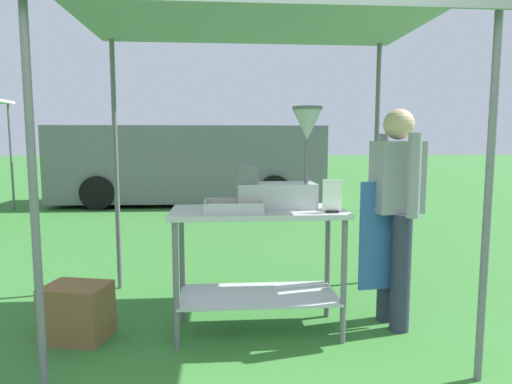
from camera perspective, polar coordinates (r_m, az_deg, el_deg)
name	(u,v)px	position (r m, az deg, el deg)	size (l,w,h in m)	color
ground_plane	(227,220)	(7.93, -3.65, -3.53)	(70.00, 70.00, 0.00)	#33702D
stall_canopy	(257,18)	(3.35, 0.14, 21.17)	(2.64, 2.03, 2.33)	slate
donut_cart	(258,243)	(3.22, 0.28, -6.55)	(1.22, 0.57, 0.90)	#B7B7BC
donut_tray	(235,208)	(3.11, -2.70, -1.98)	(0.40, 0.32, 0.07)	#B7B7BC
donut_fryer	(281,176)	(3.24, 3.23, 2.00)	(0.61, 0.28, 0.73)	#B7B7BC
menu_sign	(332,199)	(3.07, 9.64, -0.82)	(0.13, 0.05, 0.23)	black
vendor	(395,206)	(3.45, 17.24, -1.76)	(0.46, 0.54, 1.61)	#2D3347
supply_crate	(77,312)	(3.48, -21.75, -13.95)	(0.48, 0.41, 0.39)	brown
van_grey	(191,163)	(10.12, -8.22, 3.61)	(5.80, 2.18, 1.69)	slate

